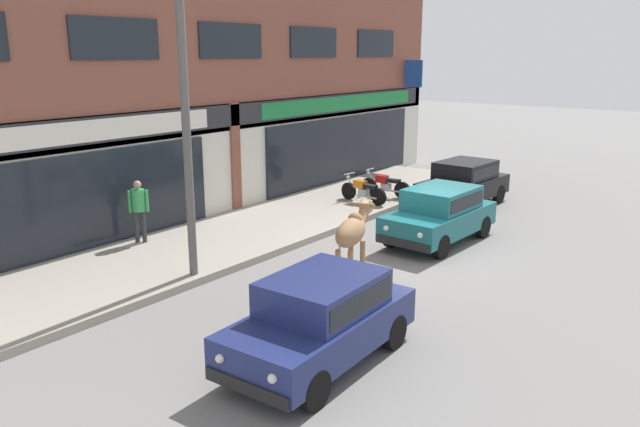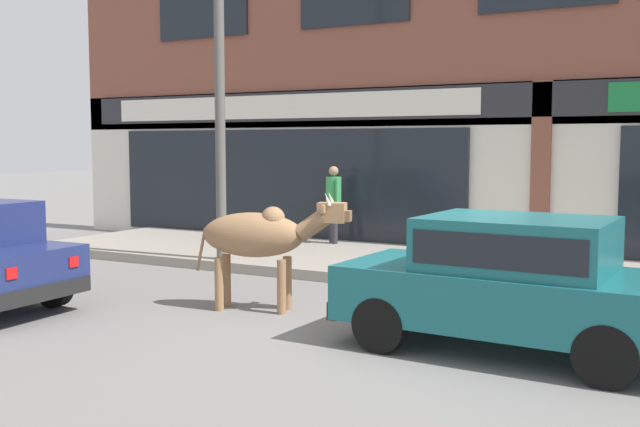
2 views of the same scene
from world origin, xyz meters
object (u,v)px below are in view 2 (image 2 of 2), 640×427
cow (260,236)px  utility_pole (220,81)px  car_0 (511,277)px  pedestrian (334,196)px

cow → utility_pole: 4.21m
cow → car_0: bearing=-6.9°
cow → car_0: size_ratio=0.57×
car_0 → pedestrian: size_ratio=2.29×
car_0 → pedestrian: 7.73m
cow → pedestrian: size_ratio=1.31×
car_0 → utility_pole: utility_pole is taller
pedestrian → utility_pole: size_ratio=0.25×
pedestrian → utility_pole: bearing=-105.0°
car_0 → utility_pole: bearing=153.8°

